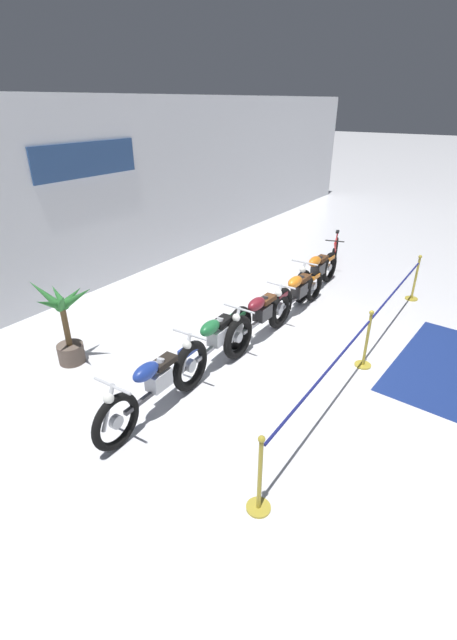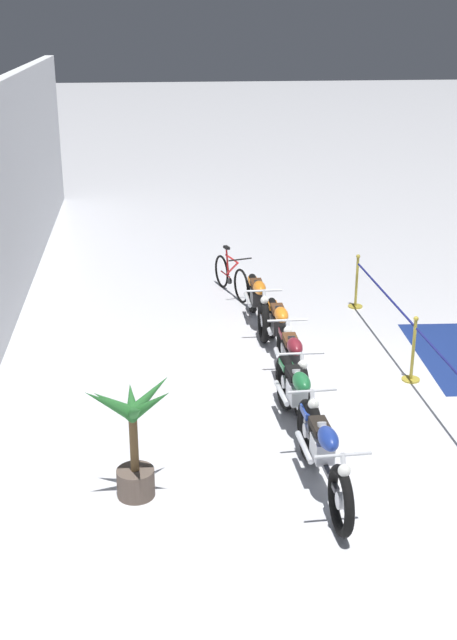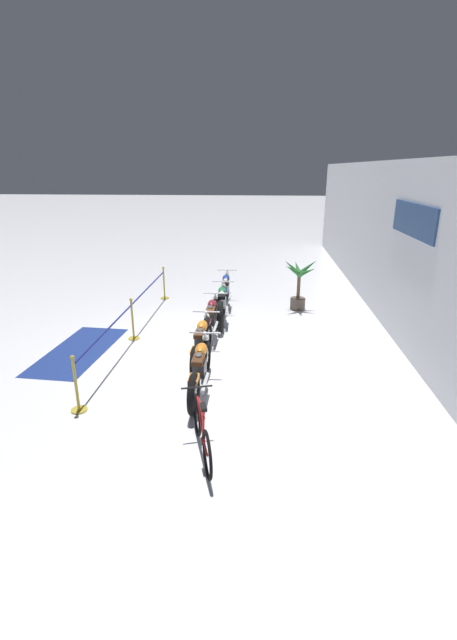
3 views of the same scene
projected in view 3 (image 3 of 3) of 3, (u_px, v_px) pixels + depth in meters
ground_plane at (190, 338)px, 10.63m from camera, size 120.00×120.00×0.00m
back_wall at (415, 258)px, 9.55m from camera, size 28.00×0.29×4.20m
motorcycle_blue_0 at (226, 290)px, 13.03m from camera, size 2.37×0.62×0.97m
motorcycle_green_1 at (222, 305)px, 11.65m from camera, size 2.28×0.62×0.98m
motorcycle_maroon_2 at (211, 320)px, 10.53m from camera, size 2.31×0.62×0.97m
motorcycle_orange_3 at (201, 343)px, 9.19m from camera, size 2.30×0.62×0.93m
motorcycle_orange_4 at (200, 370)px, 7.93m from camera, size 2.24×0.62×0.95m
bicycle at (202, 432)px, 6.23m from camera, size 1.64×0.62×0.94m
potted_palm_left_of_row at (299, 284)px, 12.62m from camera, size 0.99×1.03×1.54m
stanchion_far_left at (146, 297)px, 11.62m from camera, size 6.92×0.28×1.05m
stanchion_mid_left at (133, 325)px, 10.49m from camera, size 0.28×0.28×1.05m
stanchion_mid_right at (77, 392)px, 7.35m from camera, size 0.28×0.28×1.05m
floor_banner at (79, 350)px, 9.92m from camera, size 3.04×1.46×0.01m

